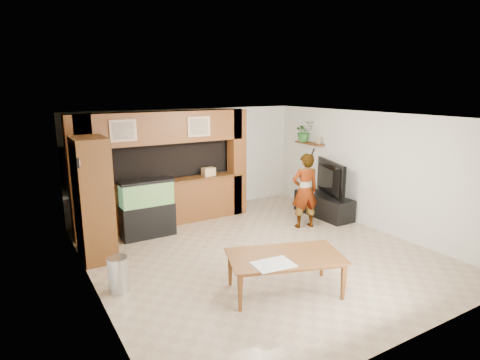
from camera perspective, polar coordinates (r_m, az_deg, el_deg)
floor at (r=7.85m, az=2.65°, el=-10.32°), size 6.50×6.50×0.00m
ceiling at (r=7.23m, az=2.86°, el=8.97°), size 6.50×6.50×0.00m
wall_back at (r=10.24m, az=-7.36°, el=2.74°), size 6.00×0.00×6.00m
wall_left at (r=6.35m, az=-20.53°, el=-4.40°), size 0.00×6.50×6.50m
wall_right at (r=9.39m, az=18.20°, el=1.26°), size 0.00×6.50×6.50m
partition at (r=9.33m, az=-11.18°, el=1.68°), size 4.20×0.99×2.60m
wall_clock at (r=7.18m, az=-22.13°, el=2.36°), size 0.05×0.25×0.25m
wall_shelf at (r=10.59m, az=9.85°, el=5.19°), size 0.25×0.90×0.04m
pantry_cabinet at (r=7.74m, az=-20.16°, el=-2.59°), size 0.57×0.93×2.26m
trash_can at (r=6.63m, az=-16.93°, el=-12.77°), size 0.31×0.31×0.57m
aquarium at (r=8.69m, az=-13.04°, el=-4.06°), size 1.12×0.42×1.24m
tv_stand at (r=10.14m, az=11.79°, el=-3.55°), size 0.58×1.59×0.53m
television at (r=9.96m, az=11.97°, el=0.25°), size 0.67×1.46×0.85m
photo_frame at (r=10.33m, az=11.07°, el=5.56°), size 0.04×0.14×0.18m
potted_plant at (r=10.68m, az=9.10°, el=6.84°), size 0.55×0.50×0.53m
person at (r=9.10m, az=9.21°, el=-1.53°), size 0.70×0.55×1.70m
microphone at (r=8.83m, az=10.34°, el=3.94°), size 0.04×0.10×0.17m
dining_table at (r=6.35m, az=6.47°, el=-13.27°), size 1.96×1.49×0.61m
newspaper_a at (r=5.94m, az=4.76°, el=-11.86°), size 0.62×0.48×0.01m
counter_box at (r=9.62m, az=-4.51°, el=1.17°), size 0.31×0.22×0.20m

